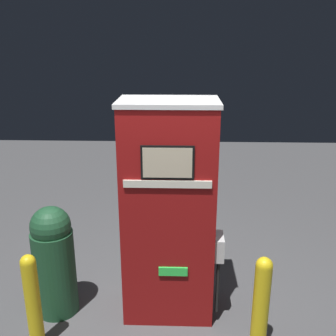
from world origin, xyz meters
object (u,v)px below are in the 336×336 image
gas_pump (169,213)px  safety_bollard_far (33,300)px  trash_bin (54,260)px  safety_bollard (261,303)px

gas_pump → safety_bollard_far: bearing=-153.5°
gas_pump → trash_bin: gas_pump is taller
safety_bollard → safety_bollard_far: safety_bollard_far is taller
trash_bin → safety_bollard_far: (-0.03, -0.51, -0.09)m
safety_bollard → trash_bin: 1.97m
safety_bollard_far → gas_pump: bearing=26.5°
gas_pump → trash_bin: size_ratio=1.88×
gas_pump → safety_bollard: bearing=-33.9°
safety_bollard → trash_bin: size_ratio=0.82×
gas_pump → safety_bollard: (0.80, -0.54, -0.57)m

